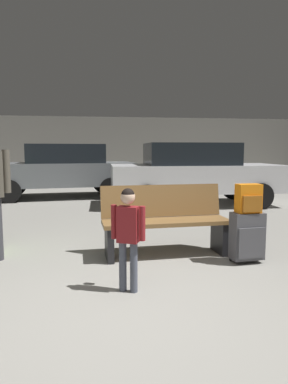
{
  "coord_description": "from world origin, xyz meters",
  "views": [
    {
      "loc": [
        -0.29,
        -2.68,
        1.33
      ],
      "look_at": [
        0.28,
        1.3,
        0.85
      ],
      "focal_mm": 32.33,
      "sensor_mm": 36.0,
      "label": 1
    }
  ],
  "objects_px": {
    "child": "(128,229)",
    "suitcase": "(247,236)",
    "backpack_bright": "(249,199)",
    "parked_car_near": "(194,172)",
    "parked_car_far": "(62,169)",
    "bench": "(165,221)"
  },
  "relations": [
    {
      "from": "parked_car_far",
      "to": "parked_car_near",
      "type": "bearing_deg",
      "value": -29.43
    },
    {
      "from": "parked_car_far",
      "to": "parked_car_near",
      "type": "distance_m",
      "value": 3.83
    },
    {
      "from": "child",
      "to": "parked_car_far",
      "type": "height_order",
      "value": "parked_car_far"
    },
    {
      "from": "suitcase",
      "to": "parked_car_far",
      "type": "relative_size",
      "value": 0.14
    },
    {
      "from": "suitcase",
      "to": "parked_car_near",
      "type": "distance_m",
      "value": 4.47
    },
    {
      "from": "suitcase",
      "to": "child",
      "type": "distance_m",
      "value": 1.65
    },
    {
      "from": "backpack_bright",
      "to": "parked_car_near",
      "type": "relative_size",
      "value": 0.08
    },
    {
      "from": "child",
      "to": "parked_car_far",
      "type": "relative_size",
      "value": 0.23
    },
    {
      "from": "child",
      "to": "suitcase",
      "type": "bearing_deg",
      "value": 23.63
    },
    {
      "from": "bench",
      "to": "parked_car_near",
      "type": "distance_m",
      "value": 4.24
    },
    {
      "from": "backpack_bright",
      "to": "child",
      "type": "height_order",
      "value": "child"
    },
    {
      "from": "parked_car_far",
      "to": "parked_car_near",
      "type": "relative_size",
      "value": 1.03
    },
    {
      "from": "suitcase",
      "to": "bench",
      "type": "bearing_deg",
      "value": 152.95
    },
    {
      "from": "parked_car_far",
      "to": "parked_car_near",
      "type": "xyz_separation_m",
      "value": [
        3.34,
        -1.88,
        0.0
      ]
    },
    {
      "from": "backpack_bright",
      "to": "parked_car_near",
      "type": "distance_m",
      "value": 4.45
    },
    {
      "from": "child",
      "to": "parked_car_near",
      "type": "distance_m",
      "value": 5.47
    },
    {
      "from": "backpack_bright",
      "to": "child",
      "type": "bearing_deg",
      "value": -156.38
    },
    {
      "from": "bench",
      "to": "backpack_bright",
      "type": "xyz_separation_m",
      "value": [
        0.91,
        -0.46,
        0.33
      ]
    },
    {
      "from": "bench",
      "to": "suitcase",
      "type": "height_order",
      "value": "bench"
    },
    {
      "from": "bench",
      "to": "parked_car_near",
      "type": "height_order",
      "value": "parked_car_near"
    },
    {
      "from": "suitcase",
      "to": "child",
      "type": "height_order",
      "value": "child"
    },
    {
      "from": "bench",
      "to": "parked_car_far",
      "type": "height_order",
      "value": "parked_car_far"
    }
  ]
}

